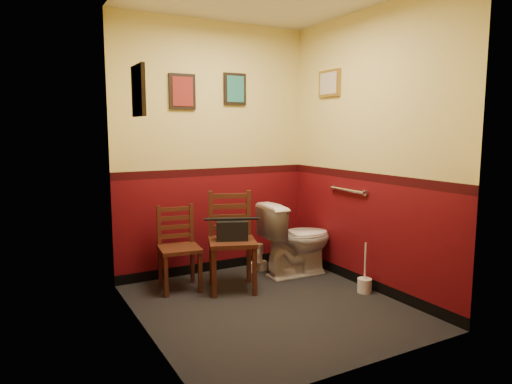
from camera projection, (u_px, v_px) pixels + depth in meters
floor at (269, 306)px, 4.07m from camera, size 2.20×2.40×0.00m
wall_back at (214, 150)px, 4.93m from camera, size 2.20×0.00×2.70m
wall_front at (368, 164)px, 2.84m from camera, size 2.20×0.00×2.70m
wall_left at (142, 159)px, 3.36m from camera, size 0.00×2.40×2.70m
wall_right at (368, 152)px, 4.41m from camera, size 0.00×2.40×2.70m
grab_bar at (347, 190)px, 4.67m from camera, size 0.05×0.56×0.06m
framed_print_back_a at (182, 92)px, 4.66m from camera, size 0.28×0.04×0.36m
framed_print_back_b at (235, 89)px, 4.94m from camera, size 0.26×0.04×0.34m
framed_print_left at (139, 91)px, 3.39m from camera, size 0.04×0.30×0.38m
framed_print_right at (329, 83)px, 4.83m from camera, size 0.04×0.34×0.28m
toilet at (297, 239)px, 4.92m from camera, size 0.81×0.47×0.78m
toilet_brush at (364, 284)px, 4.41m from camera, size 0.14×0.14×0.49m
chair_left at (179, 248)px, 4.48m from camera, size 0.43×0.43×0.82m
chair_right at (232, 241)px, 4.47m from camera, size 0.57×0.57×0.96m
handbag at (232, 230)px, 4.42m from camera, size 0.34×0.26×0.22m
tp_stack at (257, 260)px, 5.07m from camera, size 0.24×0.15×0.31m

